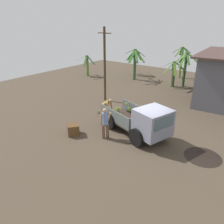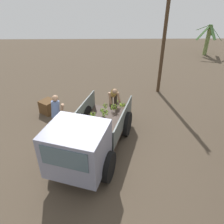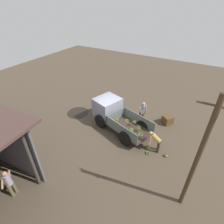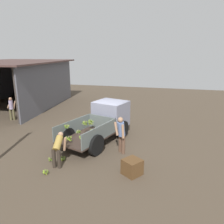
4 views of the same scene
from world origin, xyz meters
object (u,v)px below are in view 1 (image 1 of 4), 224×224
at_px(utility_pole, 105,65).
at_px(person_worker_loading, 106,106).
at_px(wooden_crate_0, 73,129).
at_px(cargo_truck, 146,122).
at_px(banana_bunch_on_ground_1, 99,112).
at_px(banana_bunch_on_ground_2, 113,114).
at_px(person_foreground_visitor, 105,122).
at_px(banana_bunch_on_ground_0, 111,117).
at_px(person_bystander_near_shed, 208,95).

distance_m(utility_pole, person_worker_loading, 3.90).
height_order(person_worker_loading, wooden_crate_0, person_worker_loading).
bearing_deg(wooden_crate_0, person_worker_loading, 91.00).
bearing_deg(cargo_truck, banana_bunch_on_ground_1, -177.48).
distance_m(person_worker_loading, banana_bunch_on_ground_2, 0.87).
distance_m(person_foreground_visitor, banana_bunch_on_ground_2, 3.28).
bearing_deg(banana_bunch_on_ground_0, cargo_truck, -18.70).
xyz_separation_m(person_bystander_near_shed, banana_bunch_on_ground_2, (-4.65, -5.59, -0.78)).
xyz_separation_m(utility_pole, person_foreground_visitor, (3.87, -4.78, -1.92)).
xyz_separation_m(person_foreground_visitor, person_worker_loading, (-1.76, 2.26, -0.18)).
relative_size(person_foreground_visitor, banana_bunch_on_ground_0, 7.02).
distance_m(person_worker_loading, person_bystander_near_shed, 7.78).
distance_m(person_bystander_near_shed, banana_bunch_on_ground_2, 7.31).
bearing_deg(banana_bunch_on_ground_1, banana_bunch_on_ground_0, -4.85).
bearing_deg(utility_pole, person_foreground_visitor, -51.02).
bearing_deg(person_foreground_visitor, wooden_crate_0, 67.68).
relative_size(person_foreground_visitor, wooden_crate_0, 2.77).
bearing_deg(cargo_truck, person_bystander_near_shed, 97.11).
distance_m(cargo_truck, utility_pole, 6.94).
bearing_deg(banana_bunch_on_ground_1, person_foreground_visitor, -43.37).
xyz_separation_m(person_bystander_near_shed, wooden_crate_0, (-4.81, -9.15, -0.58)).
bearing_deg(person_foreground_visitor, utility_pole, -8.58).
bearing_deg(person_worker_loading, cargo_truck, -21.26).
relative_size(utility_pole, person_worker_loading, 4.22).
xyz_separation_m(banana_bunch_on_ground_0, banana_bunch_on_ground_1, (-1.21, 0.10, 0.02)).
distance_m(cargo_truck, wooden_crate_0, 4.12).
bearing_deg(person_foreground_visitor, person_worker_loading, -9.63).
xyz_separation_m(banana_bunch_on_ground_1, wooden_crate_0, (0.85, -3.22, 0.19)).
height_order(person_worker_loading, banana_bunch_on_ground_0, person_worker_loading).
bearing_deg(cargo_truck, utility_pole, 165.56).
bearing_deg(banana_bunch_on_ground_2, wooden_crate_0, -92.50).
height_order(utility_pole, person_worker_loading, utility_pole).
distance_m(person_foreground_visitor, person_worker_loading, 2.87).
xyz_separation_m(person_bystander_near_shed, banana_bunch_on_ground_0, (-4.45, -6.03, -0.79)).
xyz_separation_m(person_worker_loading, banana_bunch_on_ground_1, (-0.79, 0.15, -0.68)).
distance_m(person_bystander_near_shed, banana_bunch_on_ground_0, 7.53).
height_order(person_bystander_near_shed, banana_bunch_on_ground_2, person_bystander_near_shed).
bearing_deg(utility_pole, cargo_truck, -31.97).
xyz_separation_m(utility_pole, person_worker_loading, (2.11, -2.52, -2.10)).
distance_m(cargo_truck, banana_bunch_on_ground_1, 4.59).
distance_m(banana_bunch_on_ground_0, banana_bunch_on_ground_1, 1.21).
height_order(banana_bunch_on_ground_1, banana_bunch_on_ground_2, banana_bunch_on_ground_1).
bearing_deg(banana_bunch_on_ground_0, utility_pole, 135.58).
bearing_deg(wooden_crate_0, banana_bunch_on_ground_0, 83.42).
relative_size(person_worker_loading, banana_bunch_on_ground_0, 5.37).
relative_size(person_foreground_visitor, person_worker_loading, 1.31).
bearing_deg(person_worker_loading, person_foreground_visitor, -57.43).
relative_size(person_bystander_near_shed, banana_bunch_on_ground_0, 6.41).
height_order(cargo_truck, person_bystander_near_shed, cargo_truck).
distance_m(banana_bunch_on_ground_1, wooden_crate_0, 3.33).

